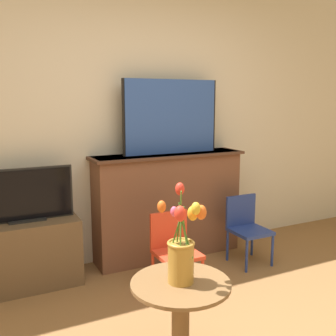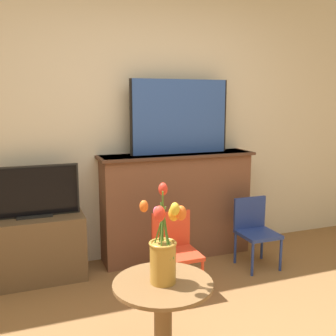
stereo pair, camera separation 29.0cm
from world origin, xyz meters
name	(u,v)px [view 1 (the left image)]	position (x,y,z in m)	size (l,w,h in m)	color
wall_back	(124,116)	(0.00, 2.13, 1.35)	(8.00, 0.06, 2.70)	beige
fireplace_mantel	(168,204)	(0.37, 1.94, 0.51)	(1.48, 0.36, 1.00)	brown
painting	(171,117)	(0.40, 1.95, 1.34)	(0.96, 0.03, 0.68)	black
tv_stand	(29,253)	(-0.92, 1.88, 0.27)	(0.78, 0.40, 0.55)	brown
tv_monitor	(26,196)	(-0.92, 1.88, 0.75)	(0.74, 0.12, 0.43)	black
chair_red	(174,247)	(0.10, 1.30, 0.35)	(0.32, 0.32, 0.62)	red
chair_blue	(246,225)	(0.95, 1.49, 0.35)	(0.32, 0.32, 0.62)	navy
side_table	(181,316)	(-0.34, 0.39, 0.36)	(0.53, 0.53, 0.55)	brown
vase_tulips	(182,250)	(-0.34, 0.38, 0.73)	(0.19, 0.21, 0.52)	#B78433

